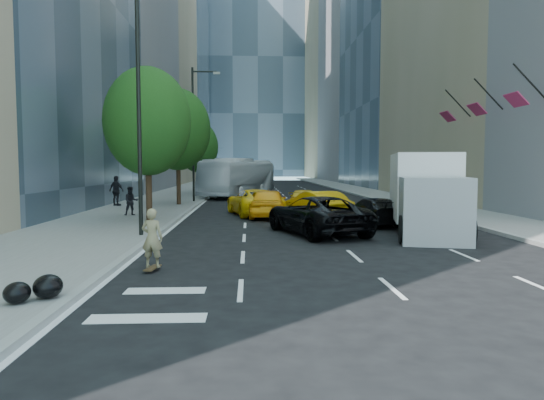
{
  "coord_description": "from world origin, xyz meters",
  "views": [
    {
      "loc": [
        -2.29,
        -14.91,
        2.83
      ],
      "look_at": [
        -1.47,
        2.49,
        1.6
      ],
      "focal_mm": 32.0,
      "sensor_mm": 36.0,
      "label": 1
    }
  ],
  "objects": [
    {
      "name": "ground",
      "position": [
        0.0,
        0.0,
        0.0
      ],
      "size": [
        160.0,
        160.0,
        0.0
      ],
      "primitive_type": "plane",
      "color": "black",
      "rests_on": "ground"
    },
    {
      "name": "sidewalk_left",
      "position": [
        -9.0,
        30.0,
        0.07
      ],
      "size": [
        6.0,
        120.0,
        0.15
      ],
      "primitive_type": "cube",
      "color": "slate",
      "rests_on": "ground"
    },
    {
      "name": "sidewalk_right",
      "position": [
        10.0,
        30.0,
        0.07
      ],
      "size": [
        4.0,
        120.0,
        0.15
      ],
      "primitive_type": "cube",
      "color": "slate",
      "rests_on": "ground"
    },
    {
      "name": "tower_left_end",
      "position": [
        -22.0,
        92.0,
        30.0
      ],
      "size": [
        20.0,
        28.0,
        60.0
      ],
      "primitive_type": "cube",
      "color": "#303E4B",
      "rests_on": "ground"
    },
    {
      "name": "tower_right_mid",
      "position": [
        22.0,
        74.0,
        32.5
      ],
      "size": [
        20.0,
        24.0,
        65.0
      ],
      "primitive_type": "cube",
      "color": "slate",
      "rests_on": "ground"
    },
    {
      "name": "tower_right_far",
      "position": [
        22.0,
        98.0,
        25.0
      ],
      "size": [
        20.0,
        24.0,
        50.0
      ],
      "primitive_type": "cube",
      "color": "gray",
      "rests_on": "ground"
    },
    {
      "name": "tower_distant",
      "position": [
        0.0,
        120.0,
        45.0
      ],
      "size": [
        40.0,
        20.0,
        90.0
      ],
      "primitive_type": "cube",
      "color": "#303E4B",
      "rests_on": "ground"
    },
    {
      "name": "lamp_near",
      "position": [
        -6.32,
        4.0,
        5.81
      ],
      "size": [
        2.13,
        0.22,
        10.0
      ],
      "color": "black",
      "rests_on": "sidewalk_left"
    },
    {
      "name": "lamp_far",
      "position": [
        -6.32,
        22.0,
        5.81
      ],
      "size": [
        2.13,
        0.22,
        10.0
      ],
      "color": "black",
      "rests_on": "sidewalk_left"
    },
    {
      "name": "tree_near",
      "position": [
        -7.2,
        9.0,
        4.97
      ],
      "size": [
        4.2,
        4.2,
        7.46
      ],
      "color": "black",
      "rests_on": "sidewalk_left"
    },
    {
      "name": "tree_mid",
      "position": [
        -7.2,
        19.0,
        5.32
      ],
      "size": [
        4.5,
        4.5,
        7.99
      ],
      "color": "black",
      "rests_on": "sidewalk_left"
    },
    {
      "name": "tree_far",
      "position": [
        -7.2,
        32.0,
        4.62
      ],
      "size": [
        3.9,
        3.9,
        6.92
      ],
      "color": "black",
      "rests_on": "sidewalk_left"
    },
    {
      "name": "traffic_signal",
      "position": [
        -6.4,
        40.0,
        4.23
      ],
      "size": [
        2.48,
        0.53,
        5.2
      ],
      "color": "black",
      "rests_on": "sidewalk_left"
    },
    {
      "name": "facade_flags",
      "position": [
        10.64,
        10.0,
        6.18
      ],
      "size": [
        1.85,
        13.3,
        2.05
      ],
      "color": "black",
      "rests_on": "ground"
    },
    {
      "name": "skateboarder",
      "position": [
        -4.9,
        -1.92,
        0.8
      ],
      "size": [
        0.64,
        0.47,
        1.59
      ],
      "primitive_type": "imported",
      "rotation": [
        0.0,
        0.0,
        2.98
      ],
      "color": "#857853",
      "rests_on": "ground"
    },
    {
      "name": "black_sedan_lincoln",
      "position": [
        0.5,
        5.0,
        0.79
      ],
      "size": [
        4.35,
        6.23,
        1.58
      ],
      "primitive_type": "imported",
      "rotation": [
        0.0,
        0.0,
        3.48
      ],
      "color": "black",
      "rests_on": "ground"
    },
    {
      "name": "black_sedan_mercedes",
      "position": [
        3.66,
        8.0,
        0.65
      ],
      "size": [
        2.36,
        4.68,
        1.3
      ],
      "primitive_type": "imported",
      "rotation": [
        0.0,
        0.0,
        3.26
      ],
      "color": "black",
      "rests_on": "ground"
    },
    {
      "name": "taxi_a",
      "position": [
        -1.25,
        11.5,
        0.81
      ],
      "size": [
        2.33,
        4.88,
        1.61
      ],
      "primitive_type": "imported",
      "rotation": [
        0.0,
        0.0,
        3.05
      ],
      "color": "#FEA30D",
      "rests_on": "ground"
    },
    {
      "name": "taxi_b",
      "position": [
        1.2,
        9.91,
        0.77
      ],
      "size": [
        3.22,
        4.93,
        1.53
      ],
      "primitive_type": "imported",
      "rotation": [
        0.0,
        0.0,
        3.52
      ],
      "color": "#CF950A",
      "rests_on": "ground"
    },
    {
      "name": "taxi_c",
      "position": [
        -2.0,
        13.0,
        0.74
      ],
      "size": [
        3.6,
        5.77,
        1.49
      ],
      "primitive_type": "imported",
      "rotation": [
        0.0,
        0.0,
        3.37
      ],
      "color": "yellow",
      "rests_on": "ground"
    },
    {
      "name": "taxi_d",
      "position": [
        1.2,
        15.95,
        0.65
      ],
      "size": [
        2.55,
        4.73,
        1.3
      ],
      "primitive_type": "imported",
      "rotation": [
        0.0,
        0.0,
        2.97
      ],
      "color": "#E3AE0B",
      "rests_on": "ground"
    },
    {
      "name": "city_bus",
      "position": [
        -3.2,
        29.99,
        1.75
      ],
      "size": [
        6.99,
        12.82,
        3.5
      ],
      "primitive_type": "imported",
      "rotation": [
        0.0,
        0.0,
        -0.34
      ],
      "color": "white",
      "rests_on": "ground"
    },
    {
      "name": "box_truck",
      "position": [
        5.07,
        4.94,
        1.71
      ],
      "size": [
        4.03,
        7.4,
        3.36
      ],
      "rotation": [
        0.0,
        0.0,
        -0.23
      ],
      "color": "silver",
      "rests_on": "ground"
    },
    {
      "name": "pedestrian_a",
      "position": [
        -8.67,
        11.48,
        0.93
      ],
      "size": [
        0.92,
        0.82,
        1.56
      ],
      "primitive_type": "imported",
      "rotation": [
        0.0,
        0.0,
        0.36
      ],
      "color": "black",
      "rests_on": "sidewalk_left"
    },
    {
      "name": "pedestrian_b",
      "position": [
        -11.2,
        18.0,
        1.16
      ],
      "size": [
        1.27,
        1.0,
        2.02
      ],
      "primitive_type": "imported",
      "rotation": [
        0.0,
        0.0,
        2.64
      ],
      "color": "black",
      "rests_on": "sidewalk_left"
    },
    {
      "name": "garbage_bags",
      "position": [
        -6.56,
        -5.19,
        0.38
      ],
      "size": [
        0.98,
        0.95,
        0.49
      ],
      "color": "black",
      "rests_on": "sidewalk_left"
    }
  ]
}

